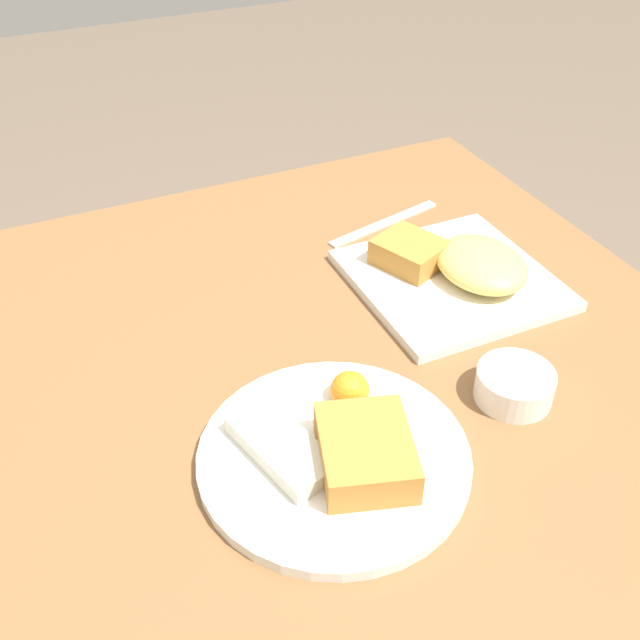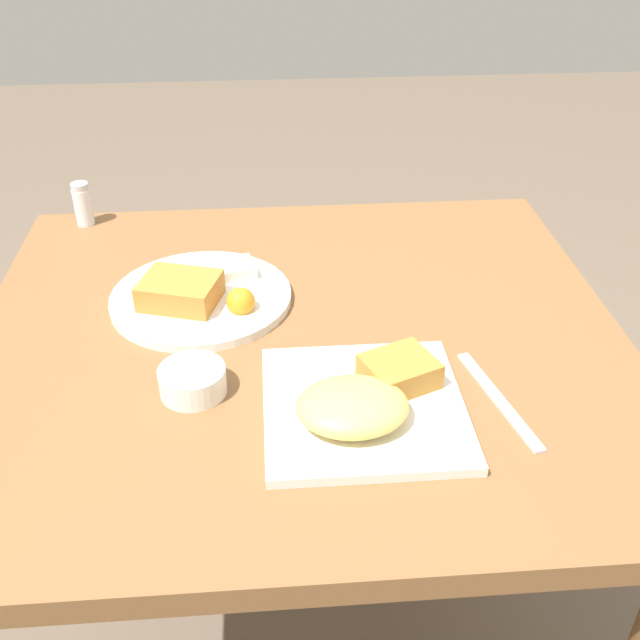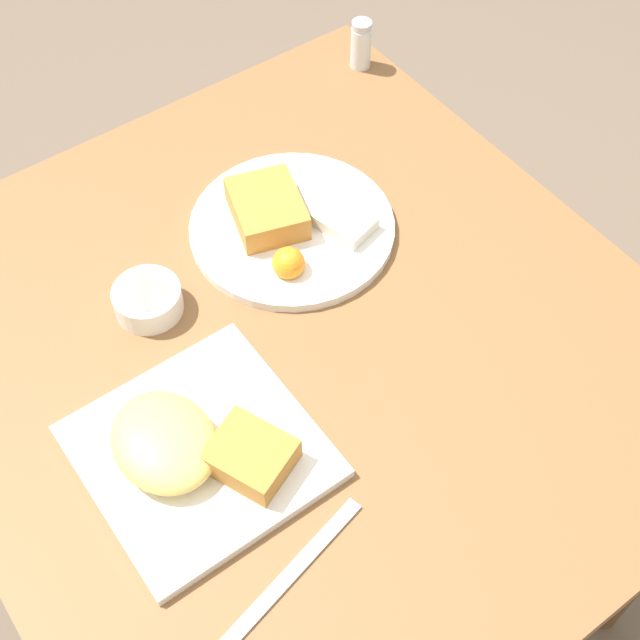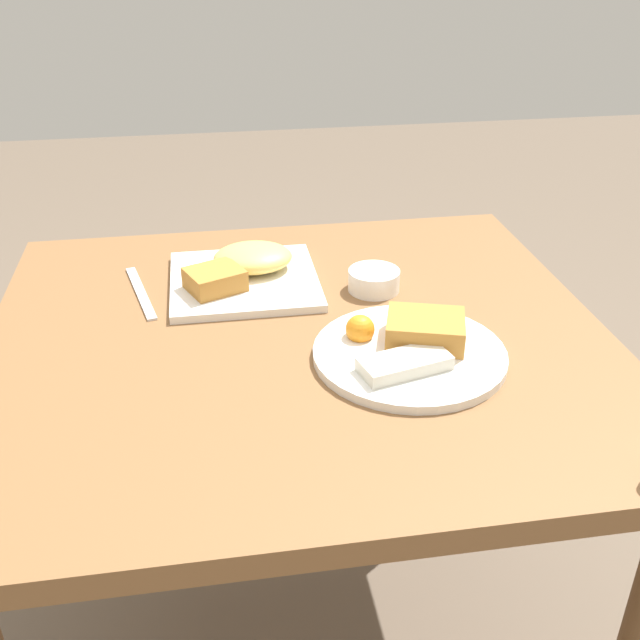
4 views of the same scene
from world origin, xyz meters
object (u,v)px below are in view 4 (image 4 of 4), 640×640
at_px(plate_oval_far, 410,348).
at_px(butter_knife, 141,293).
at_px(plate_square_near, 244,272).
at_px(sauce_ramekin, 374,280).

relative_size(plate_oval_far, butter_knife, 1.38).
bearing_deg(plate_square_near, plate_oval_far, 127.70).
bearing_deg(plate_oval_far, butter_knife, -34.29).
bearing_deg(sauce_ramekin, plate_square_near, -16.43).
height_order(sauce_ramekin, butter_knife, sauce_ramekin).
relative_size(sauce_ramekin, butter_knife, 0.43).
xyz_separation_m(plate_oval_far, sauce_ramekin, (0.00, -0.22, 0.00)).
relative_size(plate_square_near, plate_oval_far, 0.90).
bearing_deg(butter_knife, plate_oval_far, 42.77).
distance_m(plate_oval_far, sauce_ramekin, 0.22).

